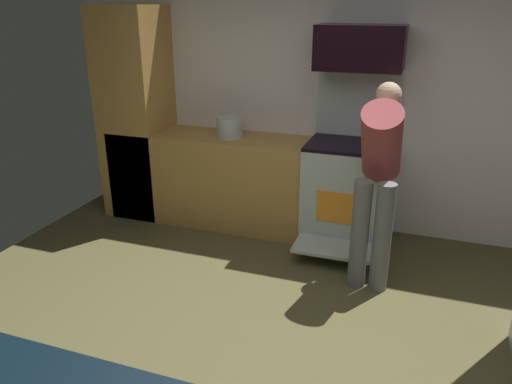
{
  "coord_description": "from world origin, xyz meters",
  "views": [
    {
      "loc": [
        0.87,
        -2.25,
        2.1
      ],
      "look_at": [
        -0.02,
        0.3,
        1.05
      ],
      "focal_mm": 33.96,
      "sensor_mm": 36.0,
      "label": 1
    }
  ],
  "objects": [
    {
      "name": "cabinet_column",
      "position": [
        -1.9,
        1.98,
        1.05
      ],
      "size": [
        0.6,
        0.6,
        2.1
      ],
      "primitive_type": "cube",
      "color": "#B68542",
      "rests_on": "ground"
    },
    {
      "name": "person_cook",
      "position": [
        0.61,
        1.32,
        0.92
      ],
      "size": [
        0.31,
        0.63,
        1.55
      ],
      "color": "slate",
      "rests_on": "ground"
    },
    {
      "name": "microwave",
      "position": [
        0.3,
        2.06,
        1.76
      ],
      "size": [
        0.74,
        0.38,
        0.38
      ],
      "primitive_type": "cube",
      "color": "black",
      "rests_on": "oven_range"
    },
    {
      "name": "stock_pot",
      "position": [
        -0.87,
        1.98,
        1.0
      ],
      "size": [
        0.26,
        0.26,
        0.19
      ],
      "primitive_type": "cylinder",
      "color": "#B5C2C1",
      "rests_on": "lower_cabinet_run"
    },
    {
      "name": "lower_cabinet_run",
      "position": [
        -0.9,
        1.98,
        0.45
      ],
      "size": [
        2.4,
        0.6,
        0.9
      ],
      "primitive_type": "cube",
      "color": "#B68542",
      "rests_on": "ground"
    },
    {
      "name": "ground_plane",
      "position": [
        0.0,
        0.0,
        -0.01
      ],
      "size": [
        5.2,
        4.8,
        0.02
      ],
      "primitive_type": "cube",
      "color": "brown"
    },
    {
      "name": "wall_back",
      "position": [
        0.0,
        2.34,
        1.3
      ],
      "size": [
        5.2,
        0.12,
        2.6
      ],
      "primitive_type": "cube",
      "color": "silver",
      "rests_on": "ground"
    },
    {
      "name": "oven_range",
      "position": [
        0.3,
        1.97,
        0.51
      ],
      "size": [
        0.76,
        0.98,
        1.57
      ],
      "color": "#B1BFB8",
      "rests_on": "ground"
    }
  ]
}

